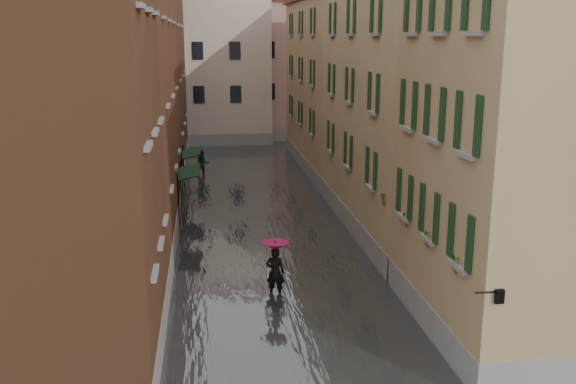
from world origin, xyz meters
TOP-DOWN VIEW (x-y plane):
  - ground at (0.00, 0.00)m, footprint 120.00×120.00m
  - floodwater at (0.00, 13.00)m, footprint 10.00×60.00m
  - building_left_near at (-7.00, -2.00)m, footprint 6.00×8.00m
  - building_left_mid at (-7.00, 9.00)m, footprint 6.00×14.00m
  - building_left_far at (-7.00, 24.00)m, footprint 6.00×16.00m
  - building_right_near at (7.00, -2.00)m, footprint 6.00×8.00m
  - building_right_mid at (7.00, 9.00)m, footprint 6.00×14.00m
  - building_right_far at (7.00, 24.00)m, footprint 6.00×16.00m
  - building_end_cream at (-3.00, 38.00)m, footprint 12.00×9.00m
  - building_end_pink at (6.00, 40.00)m, footprint 10.00×9.00m
  - awning_near at (-3.48, 11.93)m, footprint 1.09×3.21m
  - awning_far at (-3.49, 17.26)m, footprint 1.09×2.90m
  - wall_lantern at (4.33, -6.00)m, footprint 0.71×0.22m
  - window_planters at (4.12, -0.78)m, footprint 0.59×7.93m
  - pedestrian_main at (-0.26, 1.67)m, footprint 0.98×0.98m
  - pedestrian_far at (-2.83, 22.23)m, footprint 0.99×0.83m

SIDE VIEW (x-z plane):
  - ground at x=0.00m, z-range 0.00..0.00m
  - floodwater at x=0.00m, z-range 0.00..0.20m
  - pedestrian_far at x=-2.83m, z-range 0.00..1.82m
  - pedestrian_main at x=-0.26m, z-range 0.22..2.28m
  - awning_far at x=-3.49m, z-range 1.06..3.86m
  - awning_near at x=-3.48m, z-range 1.07..3.87m
  - wall_lantern at x=4.33m, z-range 2.83..3.18m
  - window_planters at x=4.12m, z-range 3.09..3.93m
  - building_right_near at x=7.00m, z-range 0.00..11.50m
  - building_right_far at x=7.00m, z-range 0.00..11.50m
  - building_end_pink at x=6.00m, z-range 0.00..12.00m
  - building_left_mid at x=-7.00m, z-range 0.00..12.50m
  - building_left_near at x=-7.00m, z-range 0.00..13.00m
  - building_right_mid at x=7.00m, z-range 0.00..13.00m
  - building_end_cream at x=-3.00m, z-range 0.00..13.00m
  - building_left_far at x=-7.00m, z-range 0.00..14.00m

